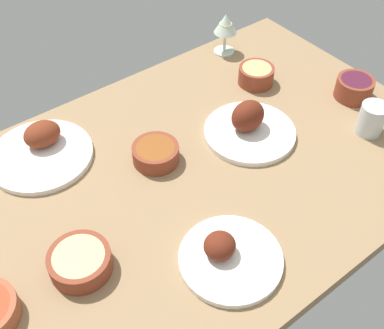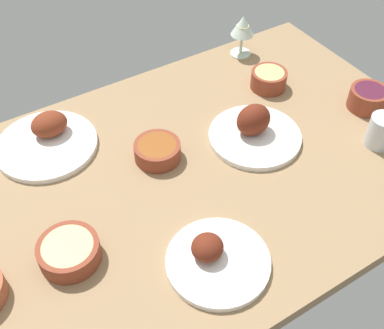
{
  "view_description": "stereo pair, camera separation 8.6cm",
  "coord_description": "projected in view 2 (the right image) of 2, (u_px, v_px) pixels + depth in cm",
  "views": [
    {
      "loc": [
        -52.23,
        -68.13,
        95.36
      ],
      "look_at": [
        0.0,
        0.0,
        6.0
      ],
      "focal_mm": 44.85,
      "sensor_mm": 36.0,
      "label": 1
    },
    {
      "loc": [
        -45.19,
        -72.99,
        95.36
      ],
      "look_at": [
        0.0,
        0.0,
        6.0
      ],
      "focal_mm": 44.85,
      "sensor_mm": 36.0,
      "label": 2
    }
  ],
  "objects": [
    {
      "name": "bowl_onions",
      "position": [
        368.0,
        98.0,
        1.41
      ],
      "size": [
        11.16,
        11.16,
        6.3
      ],
      "color": "brown",
      "rests_on": "dining_table"
    },
    {
      "name": "bowl_pasta",
      "position": [
        269.0,
        79.0,
        1.48
      ],
      "size": [
        11.01,
        11.01,
        5.62
      ],
      "color": "brown",
      "rests_on": "dining_table"
    },
    {
      "name": "plate_far_side",
      "position": [
        215.0,
        258.0,
        1.05
      ],
      "size": [
        23.16,
        23.16,
        7.12
      ],
      "color": "white",
      "rests_on": "dining_table"
    },
    {
      "name": "plate_near_viewer",
      "position": [
        47.0,
        139.0,
        1.31
      ],
      "size": [
        27.54,
        27.54,
        7.97
      ],
      "color": "white",
      "rests_on": "dining_table"
    },
    {
      "name": "bowl_potatoes",
      "position": [
        69.0,
        251.0,
        1.05
      ],
      "size": [
        13.72,
        13.72,
        4.87
      ],
      "color": "brown",
      "rests_on": "dining_table"
    },
    {
      "name": "dining_table",
      "position": [
        192.0,
        175.0,
        1.27
      ],
      "size": [
        140.0,
        90.0,
        4.0
      ],
      "primitive_type": "cube",
      "color": "#937551",
      "rests_on": "ground"
    },
    {
      "name": "water_tumbler",
      "position": [
        381.0,
        131.0,
        1.29
      ],
      "size": [
        7.44,
        7.44,
        9.1
      ],
      "primitive_type": "cylinder",
      "color": "silver",
      "rests_on": "dining_table"
    },
    {
      "name": "wine_glass",
      "position": [
        243.0,
        28.0,
        1.56
      ],
      "size": [
        7.6,
        7.6,
        14.0
      ],
      "color": "silver",
      "rests_on": "dining_table"
    },
    {
      "name": "bowl_soup",
      "position": [
        157.0,
        150.0,
        1.27
      ],
      "size": [
        12.4,
        12.4,
        4.77
      ],
      "color": "brown",
      "rests_on": "dining_table"
    },
    {
      "name": "plate_center_main",
      "position": [
        254.0,
        130.0,
        1.32
      ],
      "size": [
        25.7,
        25.7,
        10.25
      ],
      "color": "white",
      "rests_on": "dining_table"
    }
  ]
}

